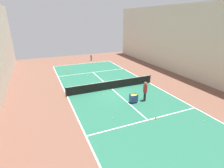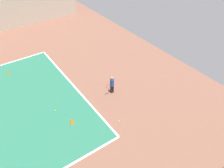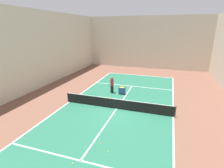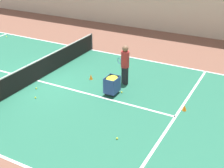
{
  "view_description": "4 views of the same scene",
  "coord_description": "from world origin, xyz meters",
  "px_view_note": "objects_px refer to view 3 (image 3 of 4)",
  "views": [
    {
      "loc": [
        6.99,
        15.97,
        7.19
      ],
      "look_at": [
        0.0,
        0.0,
        0.57
      ],
      "focal_mm": 28.0,
      "sensor_mm": 36.0,
      "label": 1
    },
    {
      "loc": [
        -9.92,
        -8.2,
        8.45
      ],
      "look_at": [
        -1.95,
        -13.76,
        0.63
      ],
      "focal_mm": 35.0,
      "sensor_mm": 36.0,
      "label": 2
    },
    {
      "loc": [
        4.02,
        -13.49,
        6.81
      ],
      "look_at": [
        -1.65,
        3.76,
        1.01
      ],
      "focal_mm": 28.0,
      "sensor_mm": 36.0,
      "label": 3
    },
    {
      "loc": [
        9.92,
        9.33,
        6.3
      ],
      "look_at": [
        -0.5,
        3.72,
        0.47
      ],
      "focal_mm": 50.0,
      "sensor_mm": 36.0,
      "label": 4
    }
  ],
  "objects_px": {
    "tennis_net": "(117,104)",
    "training_cone_1": "(128,84)",
    "ball_cart": "(122,89)",
    "coach_at_net": "(112,84)"
  },
  "relations": [
    {
      "from": "tennis_net",
      "to": "ball_cart",
      "type": "height_order",
      "value": "tennis_net"
    },
    {
      "from": "tennis_net",
      "to": "ball_cart",
      "type": "distance_m",
      "value": 3.75
    },
    {
      "from": "ball_cart",
      "to": "coach_at_net",
      "type": "bearing_deg",
      "value": 178.4
    },
    {
      "from": "ball_cart",
      "to": "training_cone_1",
      "type": "xyz_separation_m",
      "value": [
        -0.12,
        3.14,
        -0.44
      ]
    },
    {
      "from": "coach_at_net",
      "to": "ball_cart",
      "type": "distance_m",
      "value": 1.26
    },
    {
      "from": "coach_at_net",
      "to": "ball_cart",
      "type": "height_order",
      "value": "coach_at_net"
    },
    {
      "from": "training_cone_1",
      "to": "tennis_net",
      "type": "bearing_deg",
      "value": -84.89
    },
    {
      "from": "tennis_net",
      "to": "ball_cart",
      "type": "bearing_deg",
      "value": 97.6
    },
    {
      "from": "tennis_net",
      "to": "training_cone_1",
      "type": "height_order",
      "value": "tennis_net"
    },
    {
      "from": "coach_at_net",
      "to": "ball_cart",
      "type": "bearing_deg",
      "value": 116.42
    }
  ]
}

